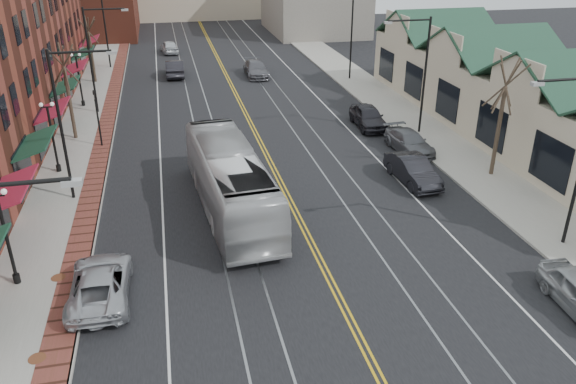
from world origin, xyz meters
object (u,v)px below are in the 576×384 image
parked_car_d (368,117)px  parked_car_c (409,142)px  transit_bus (230,181)px  parked_suv (100,283)px  parked_car_b (413,170)px

parked_car_d → parked_car_c: bearing=-78.1°
transit_bus → parked_car_c: bearing=-159.2°
parked_suv → parked_car_d: (17.67, 17.78, 0.11)m
transit_bus → parked_suv: transit_bus is taller
parked_car_b → parked_car_d: parked_car_d is taller
parked_car_d → parked_car_b: bearing=-93.0°
parked_car_b → parked_suv: bearing=-158.7°
parked_car_b → parked_car_c: 4.96m
parked_suv → parked_car_b: parked_car_b is taller
transit_bus → parked_car_b: bearing=-177.6°
parked_suv → parked_car_c: size_ratio=1.07×
transit_bus → parked_suv: (-6.06, -6.53, -1.01)m
transit_bus → parked_car_d: bearing=-140.3°
parked_car_d → transit_bus: bearing=-133.9°
transit_bus → parked_car_c: (12.54, 5.90, -1.03)m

